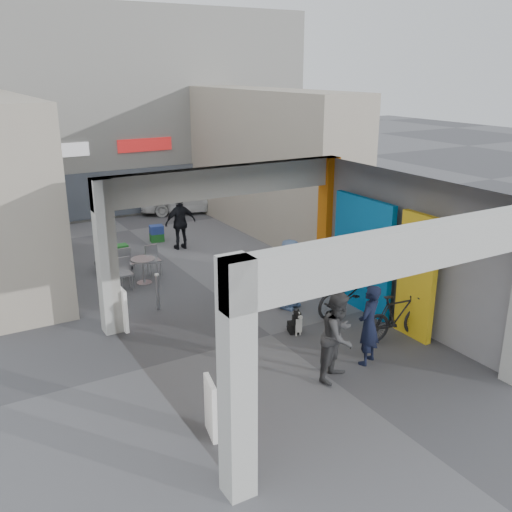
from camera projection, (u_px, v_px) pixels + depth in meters
ground at (271, 335)px, 12.76m from camera, size 90.00×90.00×0.00m
arcade_canopy at (315, 243)px, 11.62m from camera, size 6.40×6.45×6.40m
far_building at (90, 112)px, 22.99m from camera, size 18.00×4.08×8.00m
plaza_bldg_right at (269, 162)px, 20.27m from camera, size 2.00×9.00×5.00m
bollard_left at (158, 292)px, 13.95m from camera, size 0.09×0.09×0.92m
bollard_center at (218, 282)px, 14.59m from camera, size 0.09×0.09×0.94m
bollard_right at (281, 273)px, 15.23m from camera, size 0.09×0.09×0.94m
advert_board_near at (211, 408)px, 9.15m from camera, size 0.19×0.55×1.00m
advert_board_far at (123, 308)px, 12.91m from camera, size 0.10×0.55×1.00m
cafe_set at (137, 270)px, 15.92m from camera, size 1.42×1.14×0.86m
produce_stand at (115, 261)px, 16.79m from camera, size 1.06×0.57×0.70m
crate_stack at (157, 233)px, 19.55m from camera, size 0.50×0.41×0.56m
border_collie at (296, 324)px, 12.76m from camera, size 0.23×0.44×0.61m
man_with_dog at (369, 325)px, 11.32m from camera, size 0.72×0.62×1.67m
man_back_turned at (339, 336)px, 10.74m from camera, size 1.07×0.98×1.77m
man_elderly at (289, 274)px, 13.99m from camera, size 1.01×0.85×1.76m
man_crates at (180, 223)px, 18.57m from camera, size 1.04×0.44×1.78m
bicycle_front at (350, 292)px, 13.77m from camera, size 2.07×0.87×1.06m
bicycle_rear at (397, 316)px, 12.44m from camera, size 1.80×0.69×1.06m
white_van at (184, 198)px, 23.39m from camera, size 3.84×2.51×1.22m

